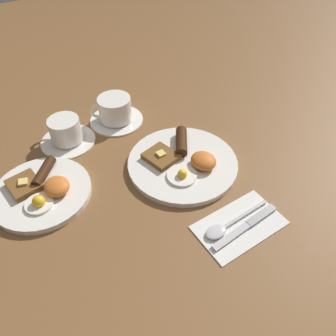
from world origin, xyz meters
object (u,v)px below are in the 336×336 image
breakfast_plate_far (42,191)px  teacup_far (66,133)px  breakfast_plate_near (183,162)px  knife (249,224)px  teacup_near (115,111)px  spoon (223,228)px

breakfast_plate_far → teacup_far: (0.15, -0.12, 0.02)m
breakfast_plate_near → knife: breakfast_plate_near is taller
teacup_near → breakfast_plate_far: bearing=122.1°
teacup_near → knife: teacup_near is taller
knife → spoon: (0.02, 0.05, 0.00)m
teacup_near → teacup_far: size_ratio=1.05×
breakfast_plate_near → spoon: size_ratio=1.61×
breakfast_plate_far → teacup_near: 0.32m
teacup_far → knife: 0.53m
spoon → breakfast_plate_near: bearing=-103.4°
breakfast_plate_far → teacup_far: 0.19m
teacup_far → spoon: 0.49m
breakfast_plate_near → breakfast_plate_far: size_ratio=1.22×
breakfast_plate_far → knife: bearing=-133.2°
breakfast_plate_far → spoon: 0.42m
breakfast_plate_near → teacup_far: size_ratio=1.87×
teacup_far → spoon: (-0.46, -0.17, -0.02)m
breakfast_plate_far → knife: size_ratio=1.25×
breakfast_plate_near → teacup_near: size_ratio=1.78×
breakfast_plate_near → teacup_near: (0.26, 0.06, 0.02)m
spoon → breakfast_plate_far: bearing=-48.5°
teacup_near → breakfast_plate_near: bearing=-167.0°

